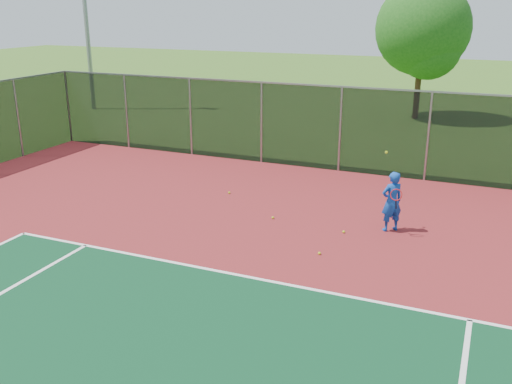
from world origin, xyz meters
TOP-DOWN VIEW (x-y plane):
  - court_apron at (0.00, 2.00)m, footprint 30.00×20.00m
  - fence_back at (0.00, 12.00)m, footprint 30.00×0.06m
  - tennis_player at (-0.24, 6.97)m, footprint 0.70×0.75m
  - practice_ball_1 at (-3.40, 6.55)m, footprint 0.07×0.07m
  - practice_ball_2 at (-1.31, 6.31)m, footprint 0.07×0.07m
  - practice_ball_3 at (-1.50, 4.76)m, footprint 0.07×0.07m
  - practice_ball_4 at (-5.48, 8.08)m, footprint 0.07×0.07m
  - tree_back_left at (-1.81, 23.15)m, footprint 4.72×4.72m

SIDE VIEW (x-z plane):
  - court_apron at x=0.00m, z-range 0.00..0.02m
  - practice_ball_1 at x=-3.40m, z-range 0.02..0.09m
  - practice_ball_2 at x=-1.31m, z-range 0.02..0.09m
  - practice_ball_3 at x=-1.50m, z-range 0.02..0.09m
  - practice_ball_4 at x=-5.48m, z-range 0.02..0.09m
  - tennis_player at x=-0.24m, z-range -0.23..1.89m
  - fence_back at x=0.00m, z-range 0.05..3.08m
  - tree_back_left at x=-1.81m, z-range 0.88..7.82m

